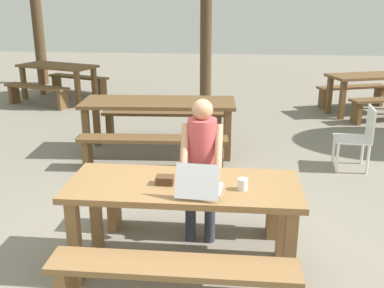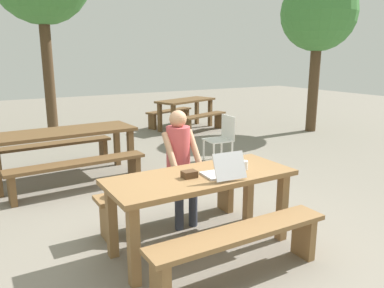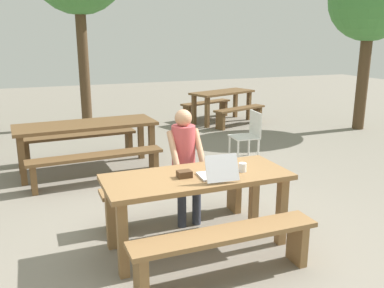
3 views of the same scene
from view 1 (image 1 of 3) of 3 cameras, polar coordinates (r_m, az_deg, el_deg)
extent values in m
plane|color=gray|center=(4.00, -1.00, -15.30)|extent=(30.00, 30.00, 0.00)
cube|color=olive|center=(3.64, -1.07, -5.32)|extent=(1.86, 0.76, 0.05)
cube|color=olive|center=(3.75, -14.52, -11.86)|extent=(0.09, 0.09, 0.73)
cube|color=olive|center=(3.57, 12.14, -13.25)|extent=(0.09, 0.09, 0.73)
cube|color=olive|center=(4.21, -11.99, -8.14)|extent=(0.09, 0.09, 0.73)
cube|color=olive|center=(4.06, 11.29, -9.15)|extent=(0.09, 0.09, 0.73)
cube|color=olive|center=(3.21, -2.40, -15.10)|extent=(1.73, 0.30, 0.05)
cube|color=olive|center=(4.36, -0.07, -5.69)|extent=(1.73, 0.30, 0.05)
cube|color=olive|center=(4.59, -9.75, -7.90)|extent=(0.08, 0.24, 0.42)
cube|color=olive|center=(4.46, 9.92, -8.72)|extent=(0.08, 0.24, 0.42)
cube|color=silver|center=(3.51, 1.11, -5.61)|extent=(0.34, 0.28, 0.02)
cube|color=silver|center=(3.29, 0.65, -4.76)|extent=(0.33, 0.13, 0.25)
cube|color=black|center=(3.30, 0.67, -4.67)|extent=(0.30, 0.11, 0.22)
cube|color=#4C331E|center=(3.61, -3.43, -4.54)|extent=(0.14, 0.10, 0.07)
cylinder|color=white|center=(3.52, 6.37, -5.04)|extent=(0.08, 0.08, 0.09)
cylinder|color=#333847|center=(4.29, -0.18, -9.23)|extent=(0.10, 0.10, 0.46)
cylinder|color=#333847|center=(4.27, 2.26, -9.33)|extent=(0.10, 0.10, 0.46)
cube|color=#333847|center=(4.24, 1.15, -5.46)|extent=(0.28, 0.28, 0.12)
cylinder|color=#C64C51|center=(4.20, 1.28, -0.76)|extent=(0.27, 0.27, 0.59)
cylinder|color=tan|center=(4.11, -0.98, -0.47)|extent=(0.07, 0.32, 0.41)
cylinder|color=tan|center=(4.09, 3.34, -0.60)|extent=(0.07, 0.32, 0.41)
sphere|color=tan|center=(4.10, 1.31, 4.34)|extent=(0.19, 0.19, 0.19)
cube|color=white|center=(6.34, 19.44, 0.57)|extent=(0.47, 0.47, 0.02)
cube|color=white|center=(6.33, 21.52, 2.40)|extent=(0.05, 0.44, 0.43)
cylinder|color=white|center=(6.55, 17.37, -0.56)|extent=(0.04, 0.04, 0.39)
cylinder|color=white|center=(6.20, 17.79, -1.67)|extent=(0.04, 0.04, 0.39)
cylinder|color=white|center=(6.62, 20.62, -0.73)|extent=(0.04, 0.04, 0.39)
cylinder|color=white|center=(6.27, 21.22, -1.83)|extent=(0.04, 0.04, 0.39)
cube|color=brown|center=(6.51, -4.25, 5.21)|extent=(2.21, 0.90, 0.05)
cube|color=brown|center=(6.52, -13.12, 1.26)|extent=(0.09, 0.09, 0.73)
cube|color=brown|center=(6.29, 4.51, 1.06)|extent=(0.09, 0.09, 0.73)
cube|color=brown|center=(7.06, -11.89, 2.64)|extent=(0.09, 0.09, 0.73)
cube|color=brown|center=(6.85, 4.35, 2.50)|extent=(0.09, 0.09, 0.73)
cube|color=brown|center=(5.93, -4.93, 0.64)|extent=(1.97, 0.40, 0.05)
cube|color=brown|center=(6.17, -12.99, -1.26)|extent=(0.09, 0.24, 0.40)
cube|color=brown|center=(5.96, 3.54, -1.54)|extent=(0.09, 0.24, 0.40)
cube|color=brown|center=(7.25, -3.56, 3.91)|extent=(1.97, 0.40, 0.05)
cube|color=brown|center=(7.45, -10.27, 2.25)|extent=(0.09, 0.24, 0.40)
cube|color=brown|center=(7.27, 3.37, 2.12)|extent=(0.09, 0.24, 0.40)
cube|color=brown|center=(10.43, -16.58, 9.38)|extent=(1.85, 1.29, 0.05)
cube|color=brown|center=(10.80, -20.38, 7.18)|extent=(0.12, 0.12, 0.73)
cube|color=brown|center=(9.80, -14.16, 6.75)|extent=(0.12, 0.12, 0.73)
cube|color=brown|center=(11.19, -18.34, 7.74)|extent=(0.12, 0.12, 0.73)
cube|color=brown|center=(10.23, -12.17, 7.35)|extent=(0.12, 0.12, 0.73)
cube|color=brown|center=(10.00, -18.95, 6.80)|extent=(1.54, 0.80, 0.05)
cube|color=brown|center=(10.51, -21.46, 5.83)|extent=(0.16, 0.25, 0.39)
cube|color=brown|center=(9.60, -15.95, 5.33)|extent=(0.16, 0.25, 0.39)
cube|color=brown|center=(10.98, -14.09, 8.17)|extent=(1.54, 0.80, 0.05)
cube|color=brown|center=(11.45, -16.61, 7.25)|extent=(0.16, 0.25, 0.39)
cube|color=brown|center=(10.62, -11.20, 6.86)|extent=(0.16, 0.25, 0.39)
cube|color=brown|center=(9.41, 21.66, 7.97)|extent=(1.78, 1.17, 0.05)
cube|color=brown|center=(8.89, 18.35, 5.24)|extent=(0.11, 0.11, 0.72)
cube|color=brown|center=(9.29, 16.85, 5.91)|extent=(0.11, 0.11, 0.72)
cube|color=brown|center=(8.67, 19.95, 3.65)|extent=(0.15, 0.25, 0.40)
cube|color=brown|center=(9.96, 19.50, 6.78)|extent=(1.50, 0.76, 0.05)
cube|color=brown|center=(9.68, 16.13, 5.45)|extent=(0.15, 0.25, 0.40)
cube|color=brown|center=(10.36, 22.39, 5.59)|extent=(0.15, 0.25, 0.40)
cylinder|color=#4C3823|center=(12.55, -18.78, 13.73)|extent=(0.27, 0.27, 2.89)
cylinder|color=#4C3823|center=(9.68, 1.76, 13.93)|extent=(0.24, 0.24, 2.99)
camera|label=2|loc=(2.28, -75.42, -2.52)|focal=35.50mm
camera|label=3|loc=(1.88, -91.83, -3.08)|focal=38.46mm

